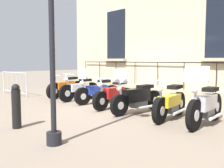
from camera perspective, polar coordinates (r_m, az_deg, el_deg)
name	(u,v)px	position (r m, az deg, el deg)	size (l,w,h in m)	color
ground_plane	(121,107)	(8.64, 2.00, -5.12)	(60.00, 60.00, 0.00)	gray
building_facade	(165,11)	(10.46, 11.75, 15.77)	(0.82, 11.12, 7.14)	#C6B28E
motorcycle_orange	(66,88)	(10.92, -10.20, -0.87)	(2.01, 0.63, 0.98)	black
motorcycle_white	(80,90)	(10.04, -7.26, -1.27)	(1.94, 0.64, 1.06)	black
motorcycle_blue	(97,92)	(9.31, -3.28, -1.79)	(1.99, 0.54, 1.28)	black
motorcycle_red	(114,96)	(8.36, 0.51, -2.61)	(1.95, 0.66, 1.02)	black
motorcycle_black	(137,98)	(7.62, 5.65, -3.14)	(2.11, 0.65, 1.30)	black
motorcycle_yellow	(170,104)	(6.97, 12.91, -4.30)	(1.95, 0.74, 1.07)	black
motorcycle_silver	(205,106)	(6.53, 20.19, -4.65)	(2.09, 0.68, 1.44)	black
crowd_barrier	(14,83)	(12.30, -21.02, 0.29)	(0.24, 2.23, 1.05)	#B7B7BF
bollard	(16,106)	(6.27, -20.64, -4.64)	(0.20, 0.20, 1.03)	black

